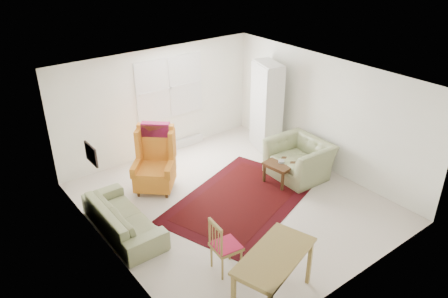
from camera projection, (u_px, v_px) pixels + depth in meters
room at (228, 141)px, 8.17m from camera, size 5.04×5.54×2.51m
rug at (241, 200)px, 8.63m from camera, size 3.58×2.89×0.03m
sofa at (122, 212)px, 7.61m from camera, size 0.77×1.95×0.78m
armchair at (299, 156)px, 9.30m from camera, size 1.10×1.25×0.95m
wingback_chair at (154, 161)px, 8.70m from camera, size 1.13×1.13×1.35m
coffee_table at (281, 172)px, 9.16m from camera, size 0.65×0.65×0.47m
stool at (159, 183)px, 8.84m from camera, size 0.36×0.36×0.41m
cabinet at (267, 107)px, 10.22m from camera, size 0.66×0.94×2.13m
desk at (273, 278)px, 6.15m from camera, size 1.46×1.03×0.84m
desk_chair at (226, 245)px, 6.69m from camera, size 0.46×0.46×0.95m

